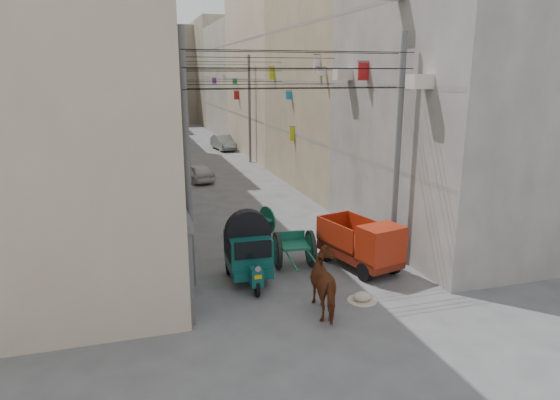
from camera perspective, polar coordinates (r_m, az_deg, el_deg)
name	(u,v)px	position (r m, az deg, el deg)	size (l,w,h in m)	color
ground	(381,368)	(12.46, 11.47, -18.28)	(140.00, 140.00, 0.00)	#4D4D4F
building_row_left	(88,76)	(43.37, -21.04, 13.08)	(8.00, 62.00, 14.00)	#BBAB8E
building_row_right	(282,76)	(45.26, 0.18, 14.00)	(8.00, 62.00, 14.00)	#9E9A94
end_cap_building	(163,75)	(75.34, -13.22, 13.76)	(22.00, 10.00, 13.00)	gray
shutters_left	(169,207)	(20.24, -12.55, -0.84)	(0.18, 14.40, 2.88)	#45464A
signboards	(217,127)	(31.42, -7.24, 8.26)	(8.22, 40.52, 5.67)	#188640
ac_units	(381,51)	(19.04, 11.46, 16.36)	(0.70, 6.55, 3.35)	beige
utility_poles	(232,125)	(26.80, -5.55, 8.52)	(7.40, 22.20, 8.00)	#565759
overhead_cables	(241,71)	(24.13, -4.45, 14.50)	(7.40, 22.52, 1.12)	black
auto_rickshaw	(248,249)	(16.41, -3.67, -5.62)	(1.54, 2.61, 1.82)	black
tonga_cart	(294,249)	(17.60, 1.63, -5.59)	(1.46, 2.94, 1.29)	black
mini_truck	(366,247)	(17.44, 9.82, -5.34)	(2.14, 3.44, 1.79)	black
second_cart	(254,222)	(20.91, -2.94, -2.48)	(1.64, 1.54, 1.18)	#13553F
feed_sack	(362,296)	(15.46, 9.37, -10.83)	(0.56, 0.45, 0.28)	#BEB19D
horse	(329,283)	(14.39, 5.57, -9.44)	(0.95, 2.07, 1.75)	maroon
distant_car_white	(197,173)	(32.02, -9.43, 3.10)	(1.33, 3.31, 1.13)	silver
distant_car_grey	(223,142)	(45.31, -6.50, 6.55)	(1.39, 3.98, 1.31)	#5E6360
distant_car_green	(169,139)	(48.81, -12.61, 6.87)	(1.88, 4.63, 1.34)	#1F5C3B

